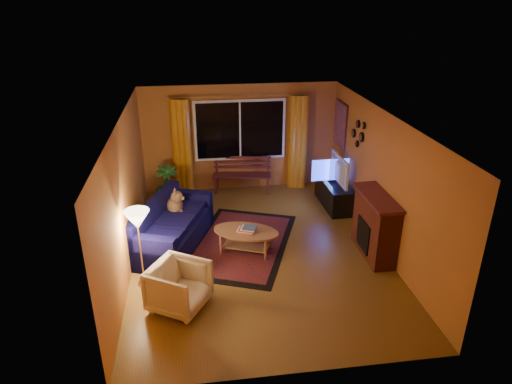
{
  "coord_description": "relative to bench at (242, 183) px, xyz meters",
  "views": [
    {
      "loc": [
        -1.06,
        -7.2,
        4.41
      ],
      "look_at": [
        0.0,
        0.3,
        1.05
      ],
      "focal_mm": 32.0,
      "sensor_mm": 36.0,
      "label": 1
    }
  ],
  "objects": [
    {
      "name": "sofa",
      "position": [
        -1.56,
        -2.31,
        0.23
      ],
      "size": [
        1.59,
        2.3,
        0.86
      ],
      "primitive_type": "cube",
      "rotation": [
        0.0,
        0.0,
        -0.36
      ],
      "color": "#0A0939",
      "rests_on": "ground"
    },
    {
      "name": "floor",
      "position": [
        -0.01,
        -2.75,
        -0.21
      ],
      "size": [
        4.5,
        6.0,
        0.02
      ],
      "primitive_type": "cube",
      "color": "brown",
      "rests_on": "ground"
    },
    {
      "name": "ceiling",
      "position": [
        -0.01,
        -2.75,
        2.31
      ],
      "size": [
        4.5,
        6.0,
        0.02
      ],
      "primitive_type": "cube",
      "color": "white",
      "rests_on": "ground"
    },
    {
      "name": "armchair",
      "position": [
        -1.42,
        -4.21,
        0.19
      ],
      "size": [
        1.01,
        1.03,
        0.79
      ],
      "primitive_type": "imported",
      "rotation": [
        0.0,
        0.0,
        1.04
      ],
      "color": "beige",
      "rests_on": "ground"
    },
    {
      "name": "mirror_cluster",
      "position": [
        2.2,
        -1.45,
        1.6
      ],
      "size": [
        0.06,
        0.6,
        0.56
      ],
      "primitive_type": null,
      "color": "black",
      "rests_on": "wall_right"
    },
    {
      "name": "floor_lamp",
      "position": [
        -2.01,
        -3.54,
        0.46
      ],
      "size": [
        0.25,
        0.25,
        1.32
      ],
      "primitive_type": "cylinder",
      "rotation": [
        0.0,
        0.0,
        0.15
      ],
      "color": "#BF8C3F",
      "rests_on": "ground"
    },
    {
      "name": "bench",
      "position": [
        0.0,
        0.0,
        0.0
      ],
      "size": [
        1.4,
        0.61,
        0.41
      ],
      "primitive_type": "cube",
      "rotation": [
        0.0,
        0.0,
        -0.16
      ],
      "color": "#4C1C1F",
      "rests_on": "ground"
    },
    {
      "name": "rug",
      "position": [
        -0.31,
        -2.47,
        -0.19
      ],
      "size": [
        2.56,
        3.13,
        0.02
      ],
      "primitive_type": "cube",
      "rotation": [
        0.0,
        0.0,
        -0.37
      ],
      "color": "maroon",
      "rests_on": "ground"
    },
    {
      "name": "curtain_right",
      "position": [
        1.34,
        0.13,
        0.92
      ],
      "size": [
        0.36,
        0.36,
        2.24
      ],
      "primitive_type": "cylinder",
      "color": "orange",
      "rests_on": "ground"
    },
    {
      "name": "potted_plant",
      "position": [
        -1.74,
        -0.37,
        0.23
      ],
      "size": [
        0.55,
        0.55,
        0.87
      ],
      "primitive_type": "imported",
      "rotation": [
        0.0,
        0.0,
        0.14
      ],
      "color": "#235B1E",
      "rests_on": "ground"
    },
    {
      "name": "curtain_rod",
      "position": [
        -0.01,
        0.15,
        2.05
      ],
      "size": [
        3.2,
        0.03,
        0.03
      ],
      "primitive_type": "cylinder",
      "rotation": [
        0.0,
        1.57,
        0.0
      ],
      "color": "#BF8C3F",
      "rests_on": "wall_back"
    },
    {
      "name": "television",
      "position": [
        1.91,
        -1.07,
        0.65
      ],
      "size": [
        0.16,
        1.04,
        0.6
      ],
      "primitive_type": "imported",
      "rotation": [
        0.0,
        0.0,
        1.59
      ],
      "color": "black",
      "rests_on": "tv_console"
    },
    {
      "name": "window",
      "position": [
        -0.01,
        0.19,
        1.25
      ],
      "size": [
        2.0,
        0.02,
        1.3
      ],
      "primitive_type": "cube",
      "color": "black",
      "rests_on": "wall_back"
    },
    {
      "name": "wall_back",
      "position": [
        -0.01,
        0.26,
        1.05
      ],
      "size": [
        4.5,
        0.02,
        2.5
      ],
      "primitive_type": "cube",
      "color": "#C27230",
      "rests_on": "ground"
    },
    {
      "name": "coffee_table",
      "position": [
        -0.24,
        -2.76,
        0.02
      ],
      "size": [
        1.57,
        1.57,
        0.44
      ],
      "primitive_type": "cylinder",
      "rotation": [
        0.0,
        0.0,
        -0.38
      ],
      "color": "#9D6744",
      "rests_on": "ground"
    },
    {
      "name": "fireplace",
      "position": [
        2.04,
        -3.15,
        0.35
      ],
      "size": [
        0.4,
        1.2,
        1.1
      ],
      "primitive_type": "cube",
      "color": "maroon",
      "rests_on": "ground"
    },
    {
      "name": "painting",
      "position": [
        2.21,
        -0.3,
        1.45
      ],
      "size": [
        0.04,
        0.76,
        0.96
      ],
      "primitive_type": "cube",
      "color": "#E44C0D",
      "rests_on": "wall_right"
    },
    {
      "name": "curtain_left",
      "position": [
        -1.36,
        0.13,
        0.92
      ],
      "size": [
        0.36,
        0.36,
        2.24
      ],
      "primitive_type": "cylinder",
      "color": "orange",
      "rests_on": "ground"
    },
    {
      "name": "tv_console",
      "position": [
        1.91,
        -1.07,
        0.08
      ],
      "size": [
        0.47,
        1.35,
        0.56
      ],
      "primitive_type": "cube",
      "rotation": [
        0.0,
        0.0,
        0.02
      ],
      "color": "black",
      "rests_on": "ground"
    },
    {
      "name": "dog",
      "position": [
        -1.51,
        -1.83,
        0.49
      ],
      "size": [
        0.39,
        0.51,
        0.54
      ],
      "primitive_type": null,
      "rotation": [
        0.0,
        0.0,
        0.06
      ],
      "color": "brown",
      "rests_on": "sofa"
    },
    {
      "name": "wall_left",
      "position": [
        -2.27,
        -2.75,
        1.05
      ],
      "size": [
        0.02,
        6.0,
        2.5
      ],
      "primitive_type": "cube",
      "color": "#C27230",
      "rests_on": "ground"
    },
    {
      "name": "wall_right",
      "position": [
        2.25,
        -2.75,
        1.05
      ],
      "size": [
        0.02,
        6.0,
        2.5
      ],
      "primitive_type": "cube",
      "color": "#C27230",
      "rests_on": "ground"
    }
  ]
}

